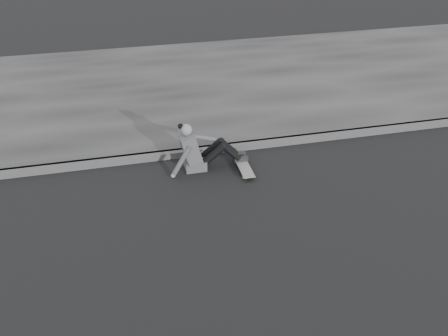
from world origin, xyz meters
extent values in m
plane|color=black|center=(0.00, 0.00, 0.00)|extent=(80.00, 80.00, 0.00)
cube|color=#4C4C4C|center=(0.00, 2.58, 0.06)|extent=(24.00, 0.16, 0.12)
cube|color=#373737|center=(0.00, 5.60, 0.06)|extent=(24.00, 6.00, 0.12)
cylinder|color=gray|center=(-1.37, 1.61, 0.03)|extent=(0.03, 0.05, 0.05)
cylinder|color=gray|center=(-1.22, 1.61, 0.03)|extent=(0.03, 0.05, 0.05)
cylinder|color=gray|center=(-1.37, 2.13, 0.03)|extent=(0.03, 0.05, 0.05)
cylinder|color=gray|center=(-1.22, 2.13, 0.03)|extent=(0.03, 0.05, 0.05)
cube|color=#323235|center=(-1.30, 1.61, 0.06)|extent=(0.16, 0.04, 0.03)
cube|color=#323235|center=(-1.30, 2.13, 0.06)|extent=(0.16, 0.04, 0.03)
cube|color=slate|center=(-1.30, 1.87, 0.08)|extent=(0.20, 0.78, 0.02)
cube|color=#4F4F52|center=(-2.10, 2.12, 0.09)|extent=(0.36, 0.34, 0.18)
cube|color=#4F4F52|center=(-2.17, 2.12, 0.43)|extent=(0.37, 0.40, 0.57)
cube|color=#4F4F52|center=(-2.30, 2.12, 0.55)|extent=(0.14, 0.30, 0.20)
cylinder|color=gray|center=(-2.22, 2.12, 0.67)|extent=(0.09, 0.09, 0.08)
sphere|color=gray|center=(-2.23, 2.12, 0.76)|extent=(0.20, 0.20, 0.20)
sphere|color=black|center=(-2.32, 2.14, 0.83)|extent=(0.09, 0.09, 0.09)
cylinder|color=black|center=(-1.78, 2.03, 0.28)|extent=(0.43, 0.13, 0.39)
cylinder|color=black|center=(-1.78, 2.21, 0.28)|extent=(0.43, 0.13, 0.39)
cylinder|color=black|center=(-1.48, 2.03, 0.28)|extent=(0.35, 0.11, 0.36)
cylinder|color=black|center=(-1.48, 2.21, 0.28)|extent=(0.35, 0.11, 0.36)
sphere|color=black|center=(-1.62, 2.03, 0.42)|extent=(0.13, 0.13, 0.13)
sphere|color=black|center=(-1.62, 2.21, 0.42)|extent=(0.13, 0.13, 0.13)
cube|color=#282828|center=(-1.30, 2.03, 0.12)|extent=(0.24, 0.08, 0.07)
cube|color=#282828|center=(-1.30, 2.21, 0.12)|extent=(0.24, 0.08, 0.07)
cylinder|color=#4F4F52|center=(-2.37, 1.91, 0.29)|extent=(0.38, 0.08, 0.58)
sphere|color=gray|center=(-2.52, 1.90, 0.04)|extent=(0.08, 0.08, 0.08)
cylinder|color=#4F4F52|center=(-1.93, 2.28, 0.49)|extent=(0.48, 0.08, 0.21)
camera|label=1|loc=(-3.31, -5.16, 4.57)|focal=40.00mm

